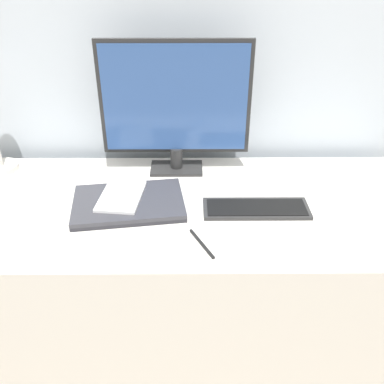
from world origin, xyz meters
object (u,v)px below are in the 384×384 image
Objects in this scene: keyboard at (256,208)px; laptop at (129,203)px; pen at (202,244)px; monitor at (175,104)px; ereader at (121,196)px.

keyboard is 0.88× the size of laptop.
monitor is at bearing 100.26° from pen.
pen is (0.25, -0.21, -0.03)m from ereader.
laptop is 1.86× the size of ereader.
keyboard is at bearing 44.81° from pen.
ereader is at bearing 174.88° from keyboard.
monitor is at bearing 132.86° from keyboard.
keyboard is at bearing -47.14° from monitor.
laptop is at bearing -29.68° from ereader.
laptop is 2.90× the size of pen.
monitor is 0.52m from pen.
monitor is 0.37m from laptop.
laptop is (-0.15, -0.25, -0.23)m from monitor.
keyboard is 1.64× the size of ereader.
ereader reaches higher than laptop.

